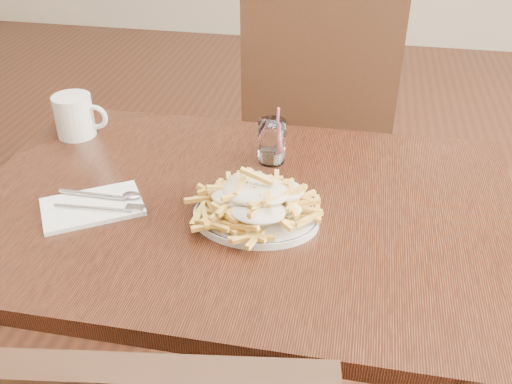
% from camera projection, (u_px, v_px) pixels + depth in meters
% --- Properties ---
extents(table, '(1.20, 0.80, 0.75)m').
position_uv_depth(table, '(240.00, 231.00, 1.29)').
color(table, black).
rests_on(table, ground).
extents(chair_far, '(0.48, 0.48, 1.04)m').
position_uv_depth(chair_far, '(319.00, 121.00, 1.96)').
color(chair_far, black).
rests_on(chair_far, ground).
extents(fries_plate, '(0.27, 0.24, 0.02)m').
position_uv_depth(fries_plate, '(256.00, 217.00, 1.18)').
color(fries_plate, white).
rests_on(fries_plate, table).
extents(loaded_fries, '(0.26, 0.21, 0.08)m').
position_uv_depth(loaded_fries, '(256.00, 196.00, 1.16)').
color(loaded_fries, gold).
rests_on(loaded_fries, fries_plate).
extents(napkin, '(0.25, 0.23, 0.01)m').
position_uv_depth(napkin, '(92.00, 207.00, 1.22)').
color(napkin, white).
rests_on(napkin, table).
extents(cutlery, '(0.22, 0.08, 0.01)m').
position_uv_depth(cutlery, '(93.00, 202.00, 1.22)').
color(cutlery, silver).
rests_on(cutlery, napkin).
extents(water_glass, '(0.07, 0.07, 0.15)m').
position_uv_depth(water_glass, '(272.00, 144.00, 1.37)').
color(water_glass, white).
rests_on(water_glass, table).
extents(coffee_mug, '(0.14, 0.10, 0.11)m').
position_uv_depth(coffee_mug, '(75.00, 116.00, 1.49)').
color(coffee_mug, white).
rests_on(coffee_mug, table).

